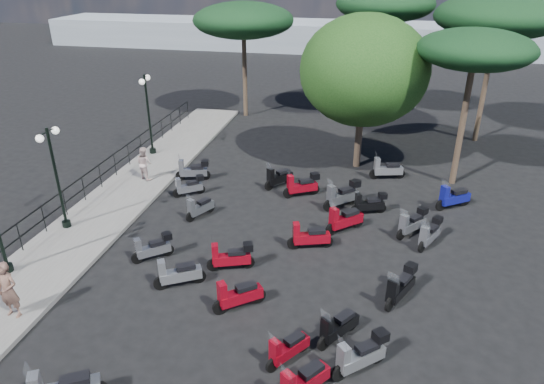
% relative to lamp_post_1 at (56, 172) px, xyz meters
% --- Properties ---
extents(ground, '(120.00, 120.00, 0.00)m').
position_rel_lamp_post_1_xyz_m(ground, '(7.26, -1.26, -2.45)').
color(ground, black).
rests_on(ground, ground).
extents(sidewalk, '(3.00, 30.00, 0.15)m').
position_rel_lamp_post_1_xyz_m(sidewalk, '(0.76, 1.74, -2.38)').
color(sidewalk, '#605D5B').
rests_on(sidewalk, ground).
extents(railing, '(0.04, 26.04, 1.10)m').
position_rel_lamp_post_1_xyz_m(railing, '(-0.54, 1.54, -1.55)').
color(railing, black).
rests_on(railing, sidewalk).
extents(lamp_post_1, '(0.32, 1.19, 4.04)m').
position_rel_lamp_post_1_xyz_m(lamp_post_1, '(0.00, 0.00, 0.00)').
color(lamp_post_1, black).
rests_on(lamp_post_1, sidewalk).
extents(lamp_post_2, '(0.45, 1.23, 4.21)m').
position_rel_lamp_post_1_xyz_m(lamp_post_2, '(-0.10, 8.11, 0.10)').
color(lamp_post_2, black).
rests_on(lamp_post_2, sidewalk).
extents(woman, '(0.67, 0.46, 1.79)m').
position_rel_lamp_post_1_xyz_m(woman, '(1.55, -5.01, -1.41)').
color(woman, brown).
rests_on(woman, sidewalk).
extents(pedestrian_far, '(0.95, 0.86, 1.58)m').
position_rel_lamp_post_1_xyz_m(pedestrian_far, '(1.02, 4.90, -1.51)').
color(pedestrian_far, '#C8AAA8').
rests_on(pedestrian_far, sidewalk).
extents(scooter_2, '(1.52, 0.99, 1.35)m').
position_rel_lamp_post_1_xyz_m(scooter_2, '(5.66, -2.50, -1.98)').
color(scooter_2, black).
rests_on(scooter_2, ground).
extents(scooter_3, '(1.25, 1.10, 1.21)m').
position_rel_lamp_post_1_xyz_m(scooter_3, '(4.19, -1.21, -1.99)').
color(scooter_3, black).
rests_on(scooter_3, ground).
extents(scooter_4, '(1.62, 0.70, 1.32)m').
position_rel_lamp_post_1_xyz_m(scooter_4, '(3.18, 5.52, -1.95)').
color(scooter_4, black).
rests_on(scooter_4, ground).
extents(scooter_5, '(1.27, 1.00, 1.18)m').
position_rel_lamp_post_1_xyz_m(scooter_5, '(3.59, 3.89, -2.01)').
color(scooter_5, black).
rests_on(scooter_5, ground).
extents(scooter_8, '(1.43, 1.16, 1.38)m').
position_rel_lamp_post_1_xyz_m(scooter_8, '(7.85, -3.17, -1.97)').
color(scooter_8, black).
rests_on(scooter_8, ground).
extents(scooter_9, '(1.57, 0.79, 1.30)m').
position_rel_lamp_post_1_xyz_m(scooter_9, '(7.06, -1.23, -1.96)').
color(scooter_9, black).
rests_on(scooter_9, ground).
extents(scooter_10, '(0.86, 1.39, 1.22)m').
position_rel_lamp_post_1_xyz_m(scooter_10, '(4.74, 2.08, -2.03)').
color(scooter_10, black).
rests_on(scooter_10, ground).
extents(scooter_11, '(1.12, 1.40, 1.34)m').
position_rel_lamp_post_1_xyz_m(scooter_11, '(7.32, 5.61, -1.99)').
color(scooter_11, black).
rests_on(scooter_11, ground).
extents(scooter_13, '(1.15, 1.41, 1.36)m').
position_rel_lamp_post_1_xyz_m(scooter_13, '(10.27, -6.03, -1.98)').
color(scooter_13, black).
rests_on(scooter_13, ground).
extents(scooter_14, '(1.06, 1.39, 1.31)m').
position_rel_lamp_post_1_xyz_m(scooter_14, '(10.90, -3.89, -2.00)').
color(scooter_14, black).
rests_on(scooter_14, ground).
extents(scooter_15, '(1.41, 1.30, 1.44)m').
position_rel_lamp_post_1_xyz_m(scooter_15, '(10.61, 2.15, -1.95)').
color(scooter_15, black).
rests_on(scooter_15, ground).
extents(scooter_16, '(1.66, 0.76, 1.36)m').
position_rel_lamp_post_1_xyz_m(scooter_16, '(9.46, 0.65, -1.98)').
color(scooter_16, black).
rests_on(scooter_16, ground).
extents(scooter_17, '(1.55, 1.04, 1.37)m').
position_rel_lamp_post_1_xyz_m(scooter_17, '(8.52, 4.89, -1.94)').
color(scooter_17, black).
rests_on(scooter_17, ground).
extents(scooter_20, '(1.00, 1.28, 1.22)m').
position_rel_lamp_post_1_xyz_m(scooter_20, '(9.69, -4.97, -2.03)').
color(scooter_20, black).
rests_on(scooter_20, ground).
extents(scooter_21, '(1.18, 1.34, 1.30)m').
position_rel_lamp_post_1_xyz_m(scooter_21, '(13.16, 2.45, -1.96)').
color(scooter_21, black).
rests_on(scooter_21, ground).
extents(scooter_22, '(1.48, 1.38, 1.47)m').
position_rel_lamp_post_1_xyz_m(scooter_22, '(10.36, 4.17, -1.90)').
color(scooter_22, black).
rests_on(scooter_22, ground).
extents(scooter_23, '(1.70, 0.70, 1.38)m').
position_rel_lamp_post_1_xyz_m(scooter_23, '(12.21, 7.60, -1.97)').
color(scooter_23, black).
rests_on(scooter_23, ground).
extents(scooter_25, '(1.39, 1.26, 1.36)m').
position_rel_lamp_post_1_xyz_m(scooter_25, '(11.57, -4.90, -1.94)').
color(scooter_25, black).
rests_on(scooter_25, ground).
extents(scooter_26, '(0.98, 1.56, 1.35)m').
position_rel_lamp_post_1_xyz_m(scooter_26, '(12.63, -1.75, -1.94)').
color(scooter_26, black).
rests_on(scooter_26, ground).
extents(scooter_27, '(0.93, 1.45, 1.26)m').
position_rel_lamp_post_1_xyz_m(scooter_27, '(13.77, 1.79, -1.98)').
color(scooter_27, black).
rests_on(scooter_27, ground).
extents(scooter_28, '(1.53, 1.12, 1.42)m').
position_rel_lamp_post_1_xyz_m(scooter_28, '(14.96, 5.08, -1.96)').
color(scooter_28, black).
rests_on(scooter_28, ground).
extents(scooter_29, '(1.46, 0.76, 1.22)m').
position_rel_lamp_post_1_xyz_m(scooter_29, '(11.51, 3.82, -1.99)').
color(scooter_29, black).
rests_on(scooter_29, ground).
extents(broadleaf_tree, '(6.13, 6.13, 7.46)m').
position_rel_lamp_post_1_xyz_m(broadleaf_tree, '(10.73, 8.95, 2.40)').
color(broadleaf_tree, '#38281E').
rests_on(broadleaf_tree, ground).
extents(pine_0, '(5.85, 5.85, 8.19)m').
position_rel_lamp_post_1_xyz_m(pine_0, '(11.44, 16.90, 4.69)').
color(pine_0, '#38281E').
rests_on(pine_0, ground).
extents(pine_1, '(6.62, 6.62, 8.03)m').
position_rel_lamp_post_1_xyz_m(pine_1, '(17.28, 14.29, 4.41)').
color(pine_1, '#38281E').
rests_on(pine_1, ground).
extents(pine_2, '(6.33, 6.33, 7.24)m').
position_rel_lamp_post_1_xyz_m(pine_2, '(2.89, 16.32, 3.66)').
color(pine_2, '#38281E').
rests_on(pine_2, ground).
extents(pine_3, '(4.92, 4.92, 7.03)m').
position_rel_lamp_post_1_xyz_m(pine_3, '(15.29, 7.78, 3.69)').
color(pine_3, '#38281E').
rests_on(pine_3, ground).
extents(distant_hills, '(70.00, 8.00, 3.00)m').
position_rel_lamp_post_1_xyz_m(distant_hills, '(7.26, 43.74, -0.95)').
color(distant_hills, gray).
rests_on(distant_hills, ground).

